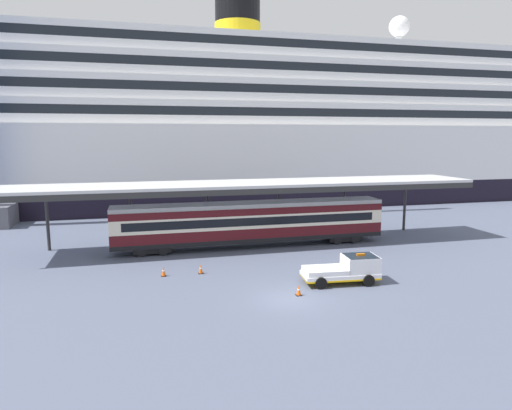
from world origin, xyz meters
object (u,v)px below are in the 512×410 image
at_px(service_truck, 347,269).
at_px(traffic_cone_far, 299,290).
at_px(train_carriage, 252,222).
at_px(cruise_ship, 168,129).
at_px(traffic_cone_mid, 201,269).
at_px(traffic_cone_near, 164,271).

relative_size(service_truck, traffic_cone_far, 7.91).
xyz_separation_m(train_carriage, service_truck, (3.97, -11.47, -1.32)).
relative_size(cruise_ship, traffic_cone_mid, 198.33).
xyz_separation_m(cruise_ship, traffic_cone_far, (5.26, -44.95, -10.71)).
height_order(train_carriage, traffic_cone_near, train_carriage).
bearing_deg(cruise_ship, traffic_cone_near, -94.22).
bearing_deg(train_carriage, traffic_cone_near, -140.19).
height_order(traffic_cone_near, traffic_cone_mid, traffic_cone_near).
xyz_separation_m(cruise_ship, train_carriage, (5.38, -31.92, -8.73)).
bearing_deg(traffic_cone_mid, cruise_ship, 89.74).
distance_m(cruise_ship, train_carriage, 33.53).
bearing_deg(traffic_cone_far, traffic_cone_mid, 131.58).
bearing_deg(service_truck, train_carriage, 109.12).
bearing_deg(cruise_ship, train_carriage, -80.43).
xyz_separation_m(service_truck, traffic_cone_far, (-4.10, -1.56, -0.66)).
xyz_separation_m(service_truck, traffic_cone_near, (-12.22, 4.60, -0.63)).
relative_size(cruise_ship, traffic_cone_far, 205.77).
height_order(traffic_cone_near, traffic_cone_far, traffic_cone_near).
bearing_deg(service_truck, traffic_cone_far, -159.15).
distance_m(train_carriage, traffic_cone_mid, 9.08).
distance_m(traffic_cone_near, traffic_cone_mid, 2.69).
bearing_deg(train_carriage, service_truck, -70.88).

